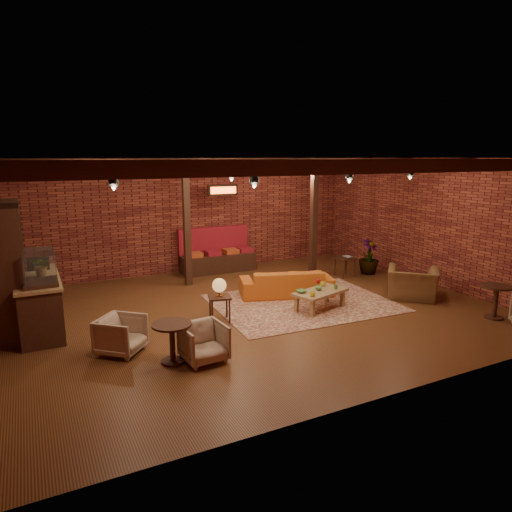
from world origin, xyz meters
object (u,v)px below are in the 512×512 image
side_table_lamp (219,289)px  armchair_right (413,278)px  sofa (286,283)px  coffee_table (320,293)px  round_table_right (496,296)px  round_table_left (172,336)px  armchair_a (121,333)px  plant_tall (371,222)px  side_table_book (345,259)px  armchair_b (204,341)px

side_table_lamp → armchair_right: bearing=-7.4°
sofa → coffee_table: (0.11, -1.21, 0.06)m
round_table_right → round_table_left: bearing=171.6°
armchair_a → armchair_right: armchair_right is taller
side_table_lamp → round_table_left: size_ratio=1.35×
round_table_right → armchair_a: bearing=166.6°
plant_tall → coffee_table: bearing=-146.9°
round_table_left → coffee_table: bearing=17.1°
armchair_right → side_table_book: (-0.16, 2.32, 0.02)m
round_table_left → side_table_book: 6.59m
armchair_a → round_table_right: size_ratio=1.01×
armchair_b → coffee_table: bearing=17.9°
round_table_left → side_table_book: round_table_left is taller
coffee_table → side_table_lamp: bearing=171.8°
sofa → plant_tall: size_ratio=0.74×
armchair_a → side_table_book: (6.46, 2.39, 0.15)m
round_table_right → armchair_b: bearing=172.5°
armchair_right → round_table_right: 1.84m
armchair_a → sofa: bearing=-27.4°
sofa → plant_tall: (3.11, 0.74, 1.15)m
sofa → armchair_b: size_ratio=3.16×
coffee_table → armchair_b: (-3.10, -1.26, -0.03)m
armchair_a → round_table_right: 7.31m
sofa → coffee_table: size_ratio=1.60×
side_table_book → round_table_right: (0.65, -4.09, -0.03)m
side_table_lamp → round_table_right: 5.59m
sofa → side_table_book: sofa is taller
side_table_book → plant_tall: plant_tall is taller
armchair_a → round_table_left: bearing=-96.5°
coffee_table → side_table_book: (2.23, 2.04, 0.12)m
sofa → armchair_right: 2.93m
side_table_book → coffee_table: bearing=-137.6°
sofa → armchair_b: armchair_b is taller
round_table_left → round_table_right: round_table_right is taller
armchair_right → armchair_a: bearing=45.4°
round_table_left → plant_tall: plant_tall is taller
coffee_table → side_table_book: coffee_table is taller
round_table_left → round_table_right: size_ratio=0.95×
side_table_book → side_table_lamp: bearing=-158.7°
round_table_right → sofa: bearing=132.5°
armchair_b → armchair_right: armchair_right is taller
sofa → round_table_right: round_table_right is taller
coffee_table → side_table_lamp: 2.22m
sofa → side_table_lamp: size_ratio=2.44×
round_table_left → plant_tall: size_ratio=0.22×
round_table_left → armchair_b: size_ratio=0.96×
armchair_a → side_table_book: size_ratio=1.25×
coffee_table → round_table_right: round_table_right is taller
side_table_lamp → armchair_a: size_ratio=1.27×
round_table_left → armchair_right: 6.02m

